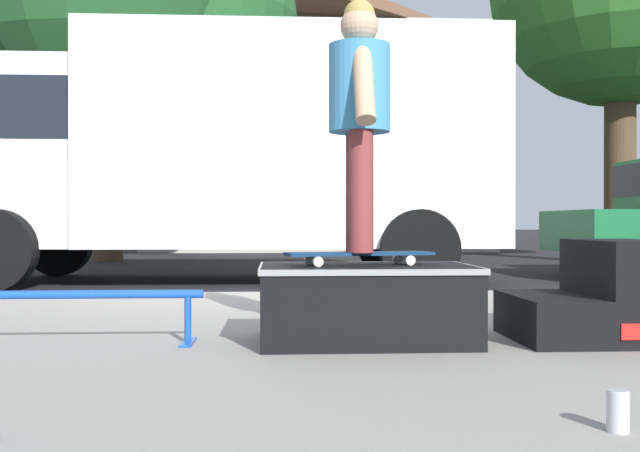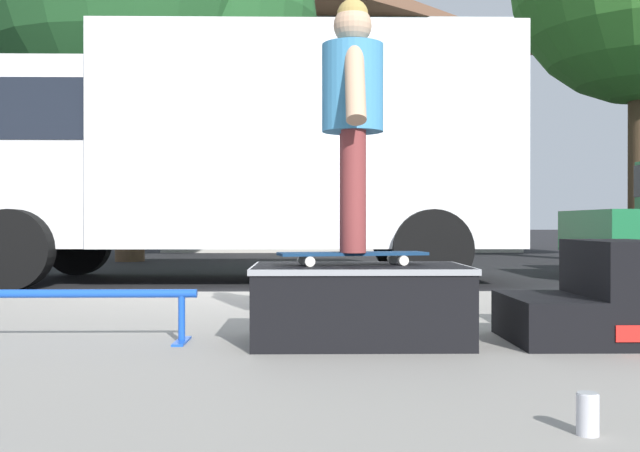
# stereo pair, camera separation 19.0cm
# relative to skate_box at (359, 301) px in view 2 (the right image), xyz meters

# --- Properties ---
(ground_plane) EXTENTS (140.00, 140.00, 0.00)m
(ground_plane) POSITION_rel_skate_box_xyz_m (-0.70, 3.33, -0.34)
(ground_plane) COLOR black
(sidewalk_slab) EXTENTS (50.00, 5.00, 0.12)m
(sidewalk_slab) POSITION_rel_skate_box_xyz_m (-0.70, 0.33, -0.28)
(sidewalk_slab) COLOR gray
(sidewalk_slab) RESTS_ON ground
(skate_box) EXTENTS (1.12, 0.72, 0.40)m
(skate_box) POSITION_rel_skate_box_xyz_m (0.00, 0.00, 0.00)
(skate_box) COLOR black
(skate_box) RESTS_ON sidewalk_slab
(kicker_ramp) EXTENTS (0.79, 0.72, 0.53)m
(kicker_ramp) POSITION_rel_skate_box_xyz_m (1.25, -0.00, 0.01)
(kicker_ramp) COLOR black
(kicker_ramp) RESTS_ON sidewalk_slab
(grind_rail) EXTENTS (1.41, 0.28, 0.28)m
(grind_rail) POSITION_rel_skate_box_xyz_m (-1.55, 0.01, -0.01)
(grind_rail) COLOR blue
(grind_rail) RESTS_ON sidewalk_slab
(skateboard) EXTENTS (0.80, 0.35, 0.07)m
(skateboard) POSITION_rel_skate_box_xyz_m (-0.03, 0.02, 0.24)
(skateboard) COLOR navy
(skateboard) RESTS_ON skate_box
(skater_kid) EXTENTS (0.32, 0.68, 1.33)m
(skater_kid) POSITION_rel_skate_box_xyz_m (-0.03, 0.02, 1.04)
(skater_kid) COLOR brown
(skater_kid) RESTS_ON skateboard
(soda_can_b) EXTENTS (0.07, 0.07, 0.13)m
(soda_can_b) POSITION_rel_skate_box_xyz_m (0.55, -1.69, -0.15)
(soda_can_b) COLOR silver
(soda_can_b) RESTS_ON sidewalk_slab
(box_truck) EXTENTS (6.91, 2.63, 3.05)m
(box_truck) POSITION_rel_skate_box_xyz_m (-1.24, 5.53, 1.37)
(box_truck) COLOR white
(box_truck) RESTS_ON ground
(house_behind) EXTENTS (9.54, 8.23, 8.40)m
(house_behind) POSITION_rel_skate_box_xyz_m (0.60, 18.38, 3.91)
(house_behind) COLOR silver
(house_behind) RESTS_ON ground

